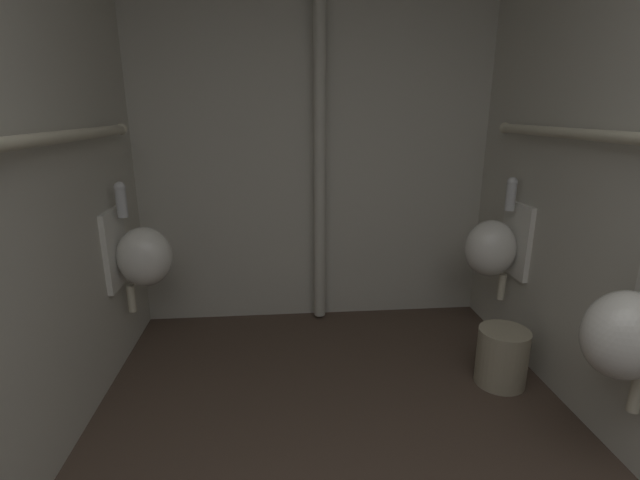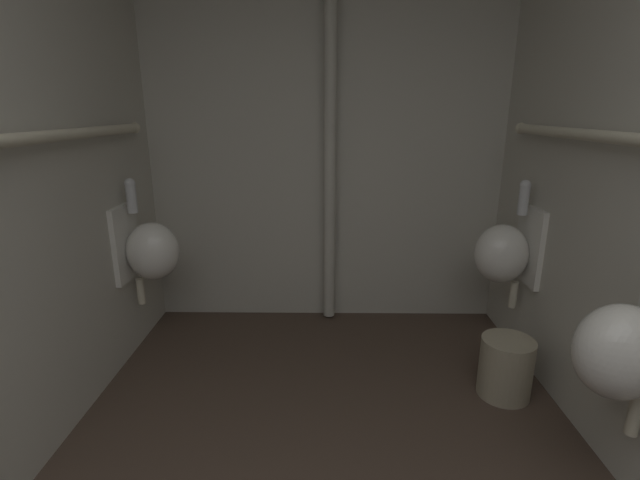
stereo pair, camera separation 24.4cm
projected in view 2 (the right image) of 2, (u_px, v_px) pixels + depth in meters
wall_back at (326, 123)px, 2.97m from camera, size 2.47×0.06×2.69m
urinal_left_mid at (149, 249)px, 2.64m from camera, size 0.32×0.30×0.76m
urinal_right_mid at (626, 349)px, 1.54m from camera, size 0.32×0.30×0.76m
urinal_right_far at (505, 252)px, 2.59m from camera, size 0.32×0.30×0.76m
standpipe_back_wall at (330, 123)px, 2.86m from camera, size 0.08×0.08×2.64m
waste_bin at (505, 367)px, 2.33m from camera, size 0.27×0.27×0.31m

